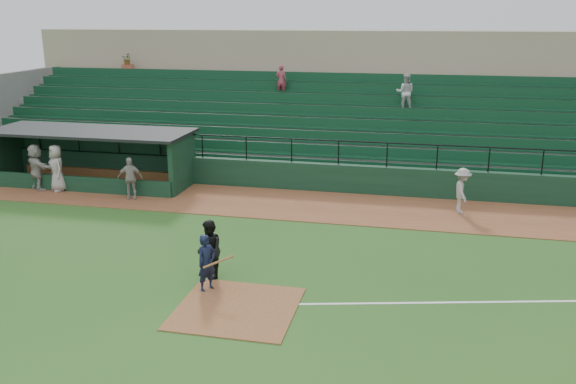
# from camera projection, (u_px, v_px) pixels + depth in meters

# --- Properties ---
(ground) EXTENTS (90.00, 90.00, 0.00)m
(ground) POSITION_uv_depth(u_px,v_px,m) (248.00, 292.00, 16.38)
(ground) COLOR #27521A
(ground) RESTS_ON ground
(warning_track) EXTENTS (40.00, 4.00, 0.03)m
(warning_track) POSITION_uv_depth(u_px,v_px,m) (305.00, 205.00, 23.87)
(warning_track) COLOR brown
(warning_track) RESTS_ON ground
(home_plate_dirt) EXTENTS (3.00, 3.00, 0.03)m
(home_plate_dirt) POSITION_uv_depth(u_px,v_px,m) (237.00, 308.00, 15.44)
(home_plate_dirt) COLOR brown
(home_plate_dirt) RESTS_ON ground
(foul_line) EXTENTS (17.49, 4.44, 0.01)m
(foul_line) POSITION_uv_depth(u_px,v_px,m) (555.00, 301.00, 15.83)
(foul_line) COLOR white
(foul_line) RESTS_ON ground
(stadium_structure) EXTENTS (38.00, 13.08, 6.40)m
(stadium_structure) POSITION_uv_depth(u_px,v_px,m) (336.00, 115.00, 31.17)
(stadium_structure) COLOR #10311E
(stadium_structure) RESTS_ON ground
(dugout) EXTENTS (8.90, 3.20, 2.42)m
(dugout) POSITION_uv_depth(u_px,v_px,m) (97.00, 152.00, 27.01)
(dugout) COLOR #10311E
(dugout) RESTS_ON ground
(batter_at_plate) EXTENTS (1.11, 0.72, 1.59)m
(batter_at_plate) POSITION_uv_depth(u_px,v_px,m) (207.00, 263.00, 16.26)
(batter_at_plate) COLOR black
(batter_at_plate) RESTS_ON ground
(umpire) EXTENTS (0.96, 1.04, 1.71)m
(umpire) POSITION_uv_depth(u_px,v_px,m) (209.00, 250.00, 17.02)
(umpire) COLOR black
(umpire) RESTS_ON ground
(runner) EXTENTS (0.76, 1.18, 1.72)m
(runner) POSITION_uv_depth(u_px,v_px,m) (462.00, 191.00, 22.68)
(runner) COLOR #9F9994
(runner) RESTS_ON warning_track
(dugout_player_a) EXTENTS (1.08, 0.67, 1.71)m
(dugout_player_a) POSITION_uv_depth(u_px,v_px,m) (130.00, 178.00, 24.46)
(dugout_player_a) COLOR #A49F9A
(dugout_player_a) RESTS_ON warning_track
(dugout_player_b) EXTENTS (1.14, 1.10, 1.98)m
(dugout_player_b) POSITION_uv_depth(u_px,v_px,m) (57.00, 168.00, 25.53)
(dugout_player_b) COLOR #A49E9A
(dugout_player_b) RESTS_ON warning_track
(dugout_player_c) EXTENTS (1.87, 1.45, 1.98)m
(dugout_player_c) POSITION_uv_depth(u_px,v_px,m) (36.00, 167.00, 25.74)
(dugout_player_c) COLOR #AAA49F
(dugout_player_c) RESTS_ON warning_track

